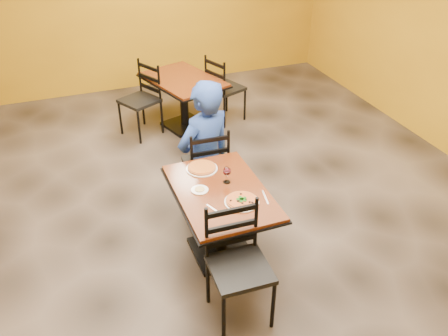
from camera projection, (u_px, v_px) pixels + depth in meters
name	position (u px, v px, depth m)	size (l,w,h in m)	color
floor	(205.00, 222.00, 5.12)	(7.00, 8.00, 0.01)	black
table_main	(221.00, 207.00, 4.42)	(0.83, 1.23, 0.75)	#6A2E10
table_second	(184.00, 91.00, 6.72)	(1.15, 1.41, 0.75)	#6A2E10
chair_main_near	(240.00, 270.00, 3.79)	(0.47, 0.47, 1.04)	black
chair_main_far	(205.00, 165.00, 5.19)	(0.44, 0.44, 0.98)	black
chair_second_left	(139.00, 101.00, 6.56)	(0.46, 0.46, 1.02)	black
chair_second_right	(226.00, 88.00, 6.95)	(0.45, 0.45, 1.00)	black
diner	(205.00, 144.00, 5.09)	(0.70, 0.46, 1.46)	navy
plate_main	(242.00, 202.00, 4.16)	(0.31, 0.31, 0.01)	white
pizza_main	(242.00, 201.00, 4.15)	(0.28, 0.28, 0.02)	maroon
plate_far	(202.00, 169.00, 4.62)	(0.31, 0.31, 0.01)	white
pizza_far	(202.00, 167.00, 4.61)	(0.28, 0.28, 0.02)	orange
side_plate	(200.00, 190.00, 4.32)	(0.16, 0.16, 0.01)	white
dip	(200.00, 189.00, 4.31)	(0.09, 0.09, 0.01)	tan
wine_glass	(227.00, 174.00, 4.39)	(0.08, 0.08, 0.18)	white
fork	(214.00, 209.00, 4.08)	(0.01, 0.19, 0.00)	silver
knife	(265.00, 197.00, 4.23)	(0.01, 0.21, 0.00)	silver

